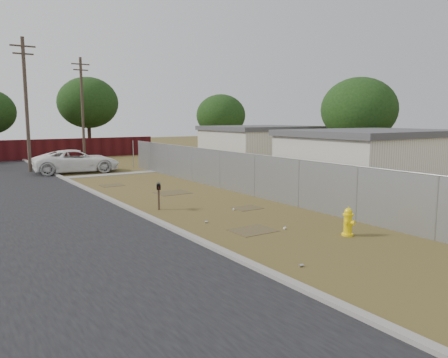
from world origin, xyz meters
TOP-DOWN VIEW (x-y plane):
  - ground at (0.00, 0.00)m, footprint 120.00×120.00m
  - street at (-6.76, 8.05)m, footprint 15.10×60.00m
  - chainlink_fence at (3.12, 1.03)m, footprint 0.10×27.06m
  - utility_poles at (-3.67, 20.67)m, footprint 12.60×8.24m
  - houses at (9.70, 3.13)m, footprint 9.30×17.24m
  - horizon_trees at (0.84, 23.56)m, footprint 33.32×31.94m
  - fire_hydrant at (1.34, -7.15)m, footprint 0.46×0.46m
  - mailbox at (-1.97, -0.25)m, footprint 0.33×0.46m
  - pickup_truck at (-1.42, 13.87)m, footprint 5.88×3.27m
  - scattered_litter at (-0.70, -4.80)m, footprint 2.55×6.58m

SIDE VIEW (x-z plane):
  - ground at x=0.00m, z-range 0.00..0.00m
  - street at x=-6.76m, z-range -0.04..0.08m
  - scattered_litter at x=-0.70m, z-range 0.01..0.08m
  - fire_hydrant at x=1.34m, z-range -0.03..0.90m
  - pickup_truck at x=-1.42m, z-range 0.00..1.56m
  - chainlink_fence at x=3.12m, z-range -0.21..1.81m
  - mailbox at x=-1.97m, z-range 0.32..1.41m
  - houses at x=9.70m, z-range 0.01..3.11m
  - horizon_trees at x=0.84m, z-range 0.74..8.52m
  - utility_poles at x=-3.67m, z-range 0.19..9.19m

